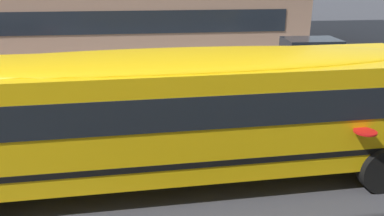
% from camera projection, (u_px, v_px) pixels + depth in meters
% --- Properties ---
extents(ground_plane, '(400.00, 400.00, 0.00)m').
position_uv_depth(ground_plane, '(34.00, 147.00, 9.73)').
color(ground_plane, '#38383D').
extents(sidewalk_far, '(120.00, 3.00, 0.01)m').
position_uv_depth(sidewalk_far, '(82.00, 70.00, 17.45)').
color(sidewalk_far, gray).
rests_on(sidewalk_far, ground_plane).
extents(lane_centreline, '(110.00, 0.16, 0.01)m').
position_uv_depth(lane_centreline, '(34.00, 147.00, 9.73)').
color(lane_centreline, silver).
rests_on(lane_centreline, ground_plane).
extents(school_bus, '(12.34, 3.00, 2.74)m').
position_uv_depth(school_bus, '(188.00, 106.00, 7.78)').
color(school_bus, yellow).
rests_on(school_bus, ground_plane).
extents(parked_car_grey_beside_sign, '(3.96, 1.99, 1.64)m').
position_uv_depth(parked_car_grey_beside_sign, '(312.00, 58.00, 15.87)').
color(parked_car_grey_beside_sign, gray).
rests_on(parked_car_grey_beside_sign, ground_plane).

